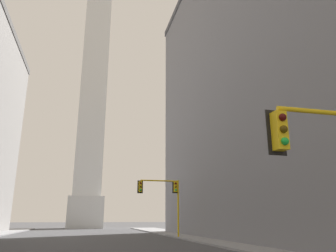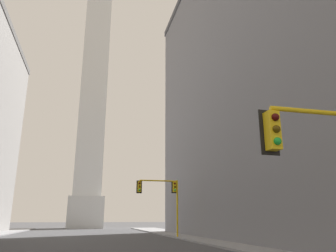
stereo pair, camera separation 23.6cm
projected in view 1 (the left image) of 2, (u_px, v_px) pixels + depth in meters
name	position (u px, v px, depth m)	size (l,w,h in m)	color
sidewalk_right	(230.00, 242.00, 26.87)	(5.00, 86.70, 0.15)	gray
obelisk	(94.00, 84.00, 76.12)	(7.21, 7.21, 67.11)	silver
traffic_light_mid_right	(165.00, 194.00, 34.52)	(4.56, 0.50, 5.92)	yellow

